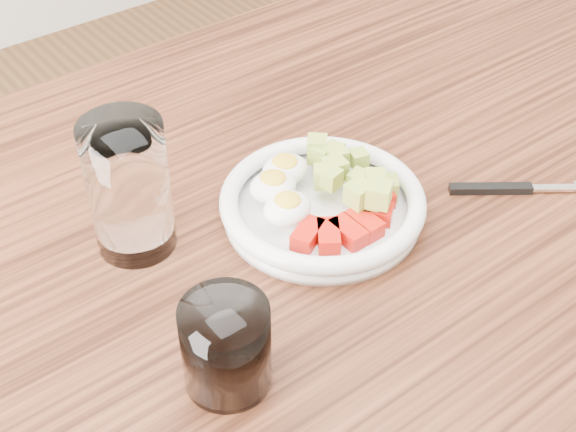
% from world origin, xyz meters
% --- Properties ---
extents(dining_table, '(1.50, 0.90, 0.77)m').
position_xyz_m(dining_table, '(0.00, 0.00, 0.67)').
color(dining_table, brown).
rests_on(dining_table, ground).
extents(bowl, '(0.22, 0.22, 0.06)m').
position_xyz_m(bowl, '(0.04, 0.02, 0.79)').
color(bowl, white).
rests_on(bowl, dining_table).
extents(fork, '(0.16, 0.12, 0.01)m').
position_xyz_m(fork, '(0.23, -0.08, 0.77)').
color(fork, black).
rests_on(fork, dining_table).
extents(water_glass, '(0.08, 0.08, 0.14)m').
position_xyz_m(water_glass, '(-0.14, 0.10, 0.84)').
color(water_glass, white).
rests_on(water_glass, dining_table).
extents(coffee_glass, '(0.08, 0.08, 0.09)m').
position_xyz_m(coffee_glass, '(-0.16, -0.10, 0.81)').
color(coffee_glass, white).
rests_on(coffee_glass, dining_table).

